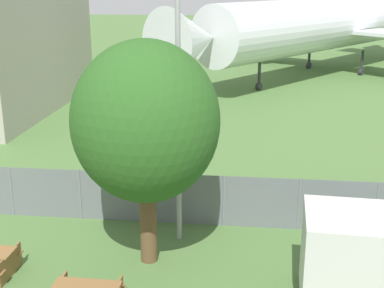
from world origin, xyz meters
TOP-DOWN VIEW (x-y plane):
  - perimeter_fence at (-0.00, 11.35)m, footprint 56.07×0.07m
  - airplane at (7.58, 43.58)m, footprint 28.29×35.11m
  - tree_left_of_cabin at (-2.12, 8.71)m, footprint 4.23×4.23m
  - light_mast at (-1.40, 10.24)m, footprint 0.44×0.44m

SIDE VIEW (x-z plane):
  - perimeter_fence at x=0.00m, z-range 0.00..1.84m
  - tree_left_of_cabin at x=-2.12m, z-range 1.01..7.72m
  - airplane at x=7.58m, z-range -2.30..11.02m
  - light_mast at x=-1.40m, z-range 0.88..9.22m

